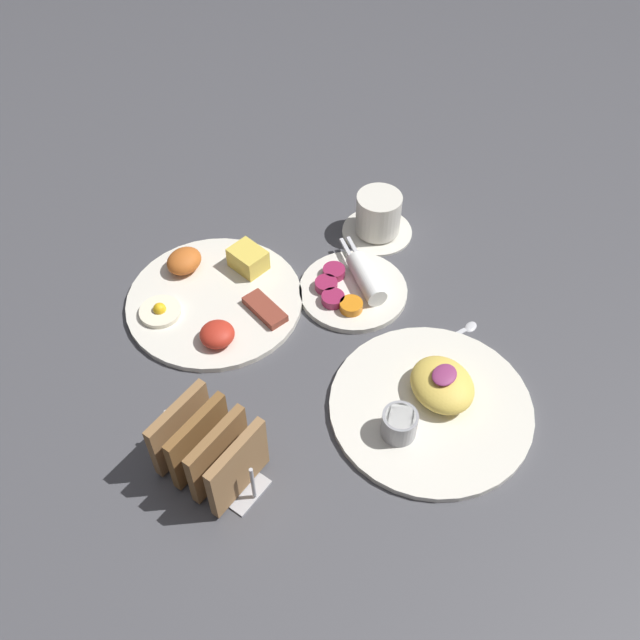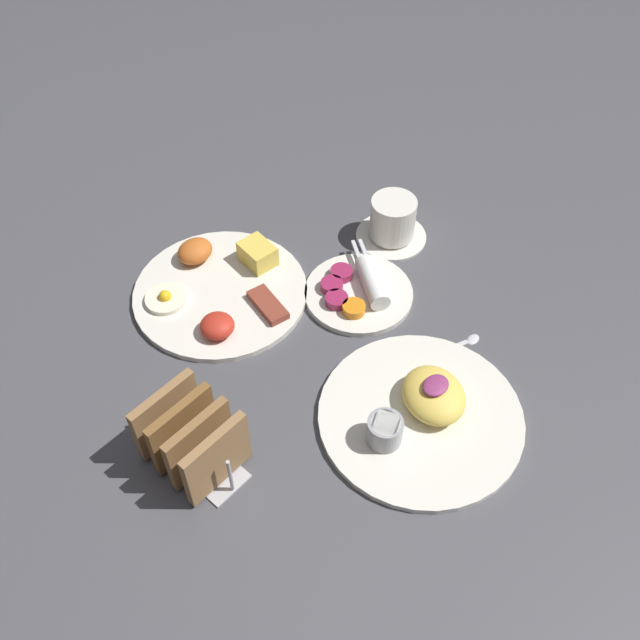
{
  "view_description": "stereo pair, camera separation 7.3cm",
  "coord_description": "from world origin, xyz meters",
  "px_view_note": "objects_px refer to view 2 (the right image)",
  "views": [
    {
      "loc": [
        -0.5,
        -0.36,
        0.83
      ],
      "look_at": [
        0.06,
        0.05,
        0.03
      ],
      "focal_mm": 40.0,
      "sensor_mm": 36.0,
      "label": 1
    },
    {
      "loc": [
        -0.45,
        -0.42,
        0.83
      ],
      "look_at": [
        0.06,
        0.05,
        0.03
      ],
      "focal_mm": 40.0,
      "sensor_mm": 36.0,
      "label": 2
    }
  ],
  "objects_px": {
    "plate_foreground": "(421,412)",
    "toast_rack": "(192,439)",
    "coffee_cup": "(393,221)",
    "plate_breakfast": "(220,288)",
    "plate_condiments": "(359,291)"
  },
  "relations": [
    {
      "from": "plate_breakfast",
      "to": "toast_rack",
      "type": "distance_m",
      "value": 0.3
    },
    {
      "from": "plate_foreground",
      "to": "plate_breakfast",
      "type": "bearing_deg",
      "value": 93.82
    },
    {
      "from": "plate_foreground",
      "to": "coffee_cup",
      "type": "bearing_deg",
      "value": 44.81
    },
    {
      "from": "toast_rack",
      "to": "coffee_cup",
      "type": "height_order",
      "value": "toast_rack"
    },
    {
      "from": "plate_condiments",
      "to": "plate_foreground",
      "type": "relative_size",
      "value": 0.61
    },
    {
      "from": "plate_condiments",
      "to": "plate_breakfast",
      "type": "bearing_deg",
      "value": 130.63
    },
    {
      "from": "plate_foreground",
      "to": "toast_rack",
      "type": "bearing_deg",
      "value": 143.95
    },
    {
      "from": "plate_foreground",
      "to": "coffee_cup",
      "type": "height_order",
      "value": "coffee_cup"
    },
    {
      "from": "toast_rack",
      "to": "coffee_cup",
      "type": "distance_m",
      "value": 0.51
    },
    {
      "from": "toast_rack",
      "to": "coffee_cup",
      "type": "bearing_deg",
      "value": 8.52
    },
    {
      "from": "coffee_cup",
      "to": "plate_condiments",
      "type": "bearing_deg",
      "value": -161.79
    },
    {
      "from": "plate_breakfast",
      "to": "coffee_cup",
      "type": "relative_size",
      "value": 2.29
    },
    {
      "from": "plate_condiments",
      "to": "toast_rack",
      "type": "bearing_deg",
      "value": -175.39
    },
    {
      "from": "plate_foreground",
      "to": "toast_rack",
      "type": "relative_size",
      "value": 1.91
    },
    {
      "from": "plate_breakfast",
      "to": "toast_rack",
      "type": "relative_size",
      "value": 1.86
    }
  ]
}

